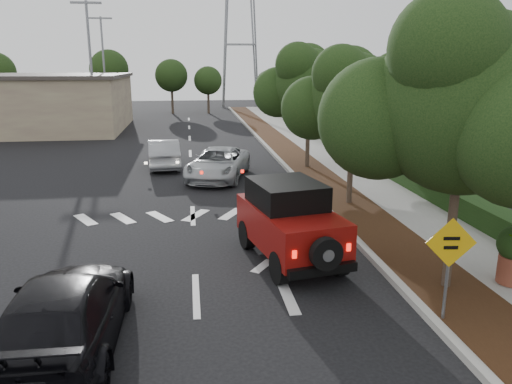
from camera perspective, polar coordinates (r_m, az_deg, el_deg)
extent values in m
plane|color=black|center=(11.36, -6.86, -11.61)|extent=(120.00, 120.00, 0.00)
cube|color=#9E9B93|center=(23.21, 4.01, 2.28)|extent=(0.20, 70.00, 0.15)
cube|color=black|center=(23.43, 6.41, 2.30)|extent=(1.80, 70.00, 0.12)
cube|color=gray|center=(23.96, 10.83, 2.41)|extent=(2.00, 70.00, 0.12)
cube|color=black|center=(24.37, 13.99, 3.25)|extent=(0.80, 70.00, 0.80)
cylinder|color=black|center=(13.84, -1.01, -4.85)|extent=(0.42, 0.82, 0.78)
cylinder|color=black|center=(14.36, 4.80, -4.18)|extent=(0.42, 0.82, 0.78)
cylinder|color=black|center=(11.69, 2.77, -8.63)|extent=(0.42, 0.82, 0.78)
cylinder|color=black|center=(12.30, 9.45, -7.61)|extent=(0.42, 0.82, 0.78)
cube|color=maroon|center=(12.83, 3.93, -3.93)|extent=(2.44, 3.89, 0.98)
cube|color=black|center=(12.86, 3.49, -0.15)|extent=(1.98, 2.27, 0.63)
cube|color=maroon|center=(14.07, 1.75, -2.56)|extent=(1.72, 1.30, 0.80)
cube|color=black|center=(11.39, 7.63, -8.85)|extent=(1.67, 0.50, 0.22)
cylinder|color=black|center=(11.11, 8.02, -7.03)|extent=(0.77, 0.36, 0.74)
cube|color=#FF190C|center=(11.01, 4.43, -7.14)|extent=(0.10, 0.06, 0.18)
cube|color=#FF190C|center=(11.57, 10.55, -6.24)|extent=(0.10, 0.06, 0.18)
imported|color=#A9ADB1|center=(22.16, -4.35, 3.25)|extent=(3.46, 5.24, 1.34)
imported|color=black|center=(9.66, -21.02, -12.81)|extent=(2.03, 4.87, 1.41)
imported|color=#96989D|center=(24.96, -10.49, 4.37)|extent=(1.77, 4.26, 1.37)
imported|color=#94969B|center=(37.16, -22.06, 6.93)|extent=(4.69, 2.81, 1.50)
cylinder|color=slate|center=(10.38, 21.02, -8.68)|extent=(0.07, 0.07, 1.91)
cube|color=#E7AD0C|center=(10.14, 21.40, -5.43)|extent=(0.97, 0.14, 0.98)
cube|color=black|center=(10.09, 21.48, -4.98)|extent=(0.31, 0.05, 0.07)
cube|color=black|center=(10.15, 21.39, -5.94)|extent=(0.27, 0.04, 0.07)
cylinder|color=brown|center=(12.81, 27.24, -7.85)|extent=(0.72, 0.72, 0.64)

